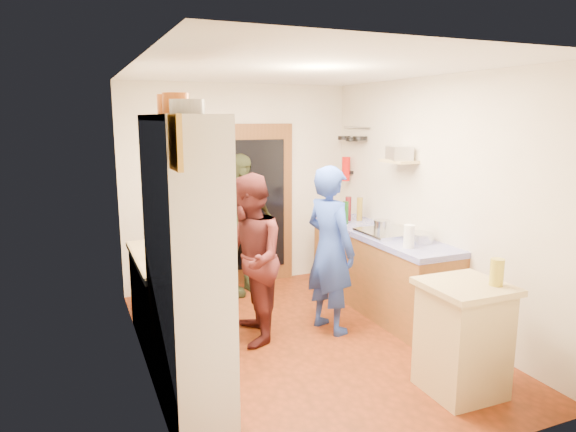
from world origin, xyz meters
TOP-DOWN VIEW (x-y plane):
  - floor at (0.00, 0.00)m, footprint 3.00×4.00m
  - ceiling at (0.00, 0.00)m, footprint 3.00×4.00m
  - wall_back at (0.00, 2.01)m, footprint 3.00×0.02m
  - wall_front at (0.00, -2.01)m, footprint 3.00×0.02m
  - wall_left at (-1.51, 0.00)m, footprint 0.02×4.00m
  - wall_right at (1.51, 0.00)m, footprint 0.02×4.00m
  - door_frame at (0.25, 1.97)m, footprint 0.95×0.06m
  - door_glass at (0.25, 1.94)m, footprint 0.70×0.02m
  - hutch_body at (-1.30, -0.80)m, footprint 0.40×1.20m
  - hutch_top_shelf at (-1.30, -0.80)m, footprint 0.40×1.14m
  - plate_stack at (-1.30, -1.05)m, footprint 0.22×0.22m
  - orange_pot_a at (-1.30, -0.69)m, footprint 0.18×0.18m
  - orange_pot_b at (-1.30, -0.41)m, footprint 0.16×0.16m
  - left_counter_base at (-1.20, 0.45)m, footprint 0.60×1.40m
  - left_counter_top at (-1.20, 0.45)m, footprint 0.64×1.44m
  - toaster at (-1.15, -0.02)m, footprint 0.30×0.24m
  - kettle at (-1.25, 0.36)m, footprint 0.19×0.19m
  - orange_bowl at (-1.12, 0.66)m, footprint 0.20×0.20m
  - chopping_board at (-1.18, 0.95)m, footprint 0.34×0.28m
  - right_counter_base at (1.20, 0.50)m, footprint 0.60×2.20m
  - right_counter_top at (1.20, 0.50)m, footprint 0.62×2.22m
  - hob at (1.20, 0.38)m, footprint 0.55×0.58m
  - pot_on_hob at (1.15, 0.41)m, footprint 0.18×0.18m
  - bottle_a at (1.05, 1.05)m, footprint 0.09×0.09m
  - bottle_b at (1.18, 1.22)m, footprint 0.08×0.08m
  - bottle_c at (1.31, 1.16)m, footprint 0.08×0.08m
  - paper_towel at (1.05, -0.22)m, footprint 0.11×0.11m
  - mixing_bowl at (1.30, -0.08)m, footprint 0.33×0.33m
  - island_base at (0.77, -1.35)m, footprint 0.56×0.56m
  - island_top at (0.77, -1.35)m, footprint 0.63×0.63m
  - cutting_board at (0.72, -1.30)m, footprint 0.35×0.29m
  - oil_jar at (0.95, -1.47)m, footprint 0.11×0.11m
  - pan_rail at (1.46, 1.52)m, footprint 0.02×0.65m
  - pan_hang_a at (1.40, 1.35)m, footprint 0.18×0.18m
  - pan_hang_b at (1.40, 1.55)m, footprint 0.16×0.16m
  - pan_hang_c at (1.40, 1.75)m, footprint 0.17×0.17m
  - wall_shelf at (1.37, 0.45)m, footprint 0.26×0.42m
  - radio at (1.37, 0.45)m, footprint 0.29×0.35m
  - ext_bracket at (1.47, 1.70)m, footprint 0.06×0.10m
  - fire_extinguisher at (1.41, 1.70)m, footprint 0.11×0.11m
  - picture_frame at (-1.48, -1.55)m, footprint 0.03×0.25m
  - person_hob at (0.41, 0.15)m, footprint 0.57×0.71m
  - person_left at (-0.44, 0.26)m, footprint 0.77×0.91m
  - person_back at (-0.11, 1.63)m, footprint 1.11×0.72m

SIDE VIEW (x-z plane):
  - floor at x=0.00m, z-range -0.02..0.00m
  - right_counter_base at x=1.20m, z-range 0.00..0.84m
  - left_counter_base at x=-1.20m, z-range 0.00..0.85m
  - island_base at x=0.77m, z-range 0.00..0.86m
  - person_left at x=-0.44m, z-range 0.00..1.66m
  - person_hob at x=0.41m, z-range 0.00..1.72m
  - right_counter_top at x=1.20m, z-range 0.84..0.90m
  - left_counter_top at x=-1.20m, z-range 0.85..0.90m
  - person_back at x=-0.11m, z-range 0.00..1.75m
  - island_top at x=0.77m, z-range 0.86..0.91m
  - cutting_board at x=0.72m, z-range 0.89..0.91m
  - chopping_board at x=-1.18m, z-range 0.90..0.92m
  - hob at x=1.20m, z-range 0.90..0.94m
  - orange_bowl at x=-1.12m, z-range 0.90..0.98m
  - mixing_bowl at x=1.30m, z-range 0.90..1.00m
  - kettle at x=-1.25m, z-range 0.90..1.08m
  - toaster at x=-1.15m, z-range 0.90..1.10m
  - pot_on_hob at x=1.15m, z-range 0.94..1.06m
  - oil_jar at x=0.95m, z-range 0.91..1.12m
  - paper_towel at x=1.05m, z-range 0.90..1.13m
  - bottle_a at x=1.05m, z-range 0.90..1.18m
  - bottle_c at x=1.31m, z-range 0.90..1.19m
  - door_frame at x=0.25m, z-range 0.00..2.10m
  - door_glass at x=0.25m, z-range 0.20..1.90m
  - bottle_b at x=1.18m, z-range 0.90..1.20m
  - hutch_body at x=-1.30m, z-range 0.00..2.20m
  - wall_back at x=0.00m, z-range 0.00..2.60m
  - wall_front at x=0.00m, z-range 0.00..2.60m
  - wall_left at x=-1.51m, z-range 0.00..2.60m
  - wall_right at x=1.51m, z-range 0.00..2.60m
  - ext_bracket at x=1.47m, z-range 1.43..1.47m
  - fire_extinguisher at x=1.41m, z-range 1.34..1.66m
  - wall_shelf at x=1.37m, z-range 1.69..1.71m
  - radio at x=1.37m, z-range 1.72..1.86m
  - pan_hang_b at x=1.40m, z-range 1.88..1.92m
  - pan_hang_c at x=1.40m, z-range 1.89..1.93m
  - pan_hang_a at x=1.40m, z-range 1.90..1.94m
  - pan_rail at x=1.46m, z-range 2.04..2.06m
  - picture_frame at x=-1.48m, z-range 1.90..2.20m
  - hutch_top_shelf at x=-1.30m, z-range 2.16..2.20m
  - plate_stack at x=-1.30m, z-range 2.20..2.29m
  - orange_pot_a at x=-1.30m, z-range 2.20..2.35m
  - orange_pot_b at x=-1.30m, z-range 2.20..2.35m
  - ceiling at x=0.00m, z-range 2.60..2.62m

